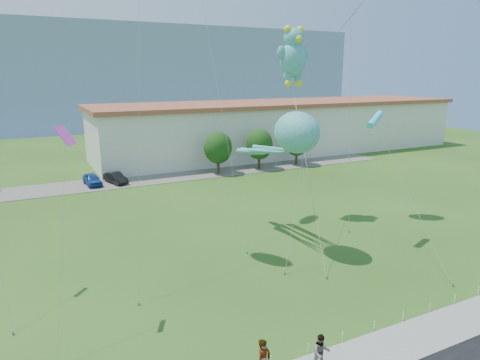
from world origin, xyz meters
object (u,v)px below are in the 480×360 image
object	(u,v)px
pedestrian_right	(321,352)
octopus_kite	(287,140)
warehouse	(283,127)
parked_car_blue	(92,179)
parked_car_black	(115,178)
teddy_bear_kite	(293,55)

from	to	relation	value
pedestrian_right	octopus_kite	distance (m)	15.59
warehouse	pedestrian_right	world-z (taller)	warehouse
octopus_kite	parked_car_blue	bearing A→B (deg)	112.23
parked_car_black	octopus_kite	xyz separation A→B (m)	(7.67, -24.72, 7.28)
warehouse	octopus_kite	bearing A→B (deg)	-121.88
warehouse	parked_car_blue	xyz separation A→B (m)	(-31.39, -9.05, -3.40)
octopus_kite	teddy_bear_kite	xyz separation A→B (m)	(4.27, 6.00, 6.07)
pedestrian_right	octopus_kite	xyz separation A→B (m)	(6.08, 12.51, 7.04)
octopus_kite	teddy_bear_kite	distance (m)	9.55
parked_car_blue	warehouse	bearing A→B (deg)	10.74
teddy_bear_kite	pedestrian_right	bearing A→B (deg)	-119.19
warehouse	teddy_bear_kite	size ratio (longest dim) A/B	3.73
teddy_bear_kite	octopus_kite	bearing A→B (deg)	-125.40
warehouse	pedestrian_right	distance (m)	54.04
parked_car_black	octopus_kite	world-z (taller)	octopus_kite
teddy_bear_kite	parked_car_black	bearing A→B (deg)	122.52
warehouse	pedestrian_right	xyz separation A→B (m)	(-27.25, -46.55, -3.20)
parked_car_black	warehouse	bearing A→B (deg)	0.56
warehouse	parked_car_black	distance (m)	30.51
pedestrian_right	octopus_kite	world-z (taller)	octopus_kite
warehouse	octopus_kite	world-z (taller)	octopus_kite
octopus_kite	parked_car_black	bearing A→B (deg)	107.23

